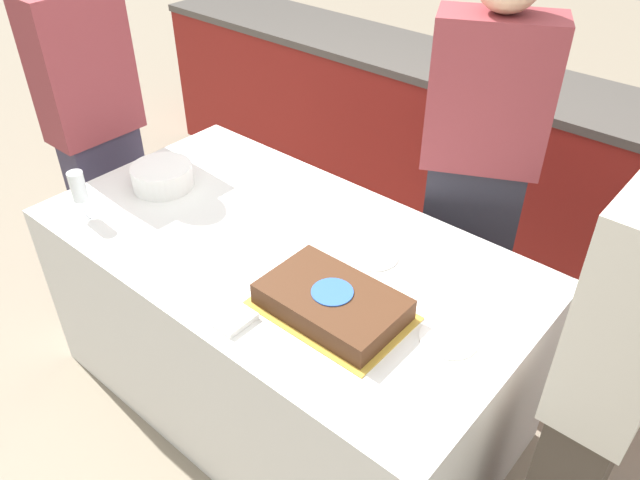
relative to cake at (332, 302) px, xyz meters
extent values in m
plane|color=gray|center=(-0.35, 0.15, -0.82)|extent=(14.00, 14.00, 0.00)
cube|color=maroon|center=(-0.35, 1.70, -0.38)|extent=(4.40, 0.55, 0.88)
cube|color=#4C4742|center=(-0.35, 1.70, 0.08)|extent=(4.40, 0.58, 0.04)
cube|color=silver|center=(-0.35, 0.15, -0.43)|extent=(1.75, 0.96, 0.78)
cube|color=gold|center=(0.00, 0.00, -0.03)|extent=(0.46, 0.31, 0.00)
cube|color=#472816|center=(0.00, 0.00, 0.00)|extent=(0.42, 0.27, 0.07)
cylinder|color=#2D5BB7|center=(0.00, 0.00, 0.04)|extent=(0.13, 0.13, 0.00)
cylinder|color=white|center=(-0.97, 0.12, 0.01)|extent=(0.24, 0.24, 0.09)
cylinder|color=white|center=(-1.02, -0.20, -0.03)|extent=(0.06, 0.06, 0.00)
cylinder|color=white|center=(-1.02, -0.20, 0.00)|extent=(0.01, 0.01, 0.07)
cylinder|color=white|center=(-1.02, -0.20, 0.09)|extent=(0.06, 0.06, 0.11)
cylinder|color=white|center=(-0.07, 0.30, -0.03)|extent=(0.17, 0.17, 0.00)
cylinder|color=white|center=(0.33, 0.13, -0.03)|extent=(0.17, 0.17, 0.00)
cube|color=white|center=(-0.23, -0.22, -0.03)|extent=(0.17, 0.12, 0.02)
cube|color=#282833|center=(0.00, 0.85, -0.35)|extent=(0.39, 0.30, 0.93)
cube|color=brown|center=(0.00, 0.85, 0.38)|extent=(0.46, 0.37, 0.54)
cube|color=#383347|center=(-1.45, 0.15, -0.39)|extent=(0.16, 0.32, 0.85)
cube|color=brown|center=(-1.45, 0.15, 0.33)|extent=(0.20, 0.38, 0.60)
cube|color=silver|center=(0.75, 0.15, 0.31)|extent=(0.20, 0.34, 0.58)
camera|label=1|loc=(0.88, -1.08, 1.25)|focal=35.00mm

